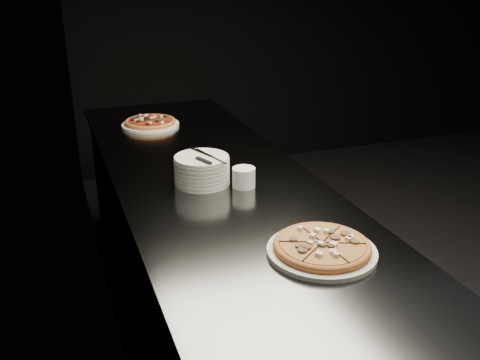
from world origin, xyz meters
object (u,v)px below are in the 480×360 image
object	(u,v)px
ramekin	(244,177)
counter	(216,280)
plate_stack	(202,170)
pizza_mushroom	(322,248)
pizza_tomato	(150,123)
cutlery	(205,157)

from	to	relation	value
ramekin	counter	bearing A→B (deg)	119.34
plate_stack	pizza_mushroom	bearing A→B (deg)	-74.90
pizza_tomato	pizza_mushroom	bearing A→B (deg)	-82.19
counter	pizza_tomato	distance (m)	0.91
counter	cutlery	bearing A→B (deg)	-129.36
pizza_tomato	plate_stack	world-z (taller)	plate_stack
pizza_tomato	cutlery	size ratio (longest dim) A/B	1.51
counter	pizza_tomato	xyz separation A→B (m)	(-0.09, 0.77, 0.48)
pizza_tomato	plate_stack	xyz separation A→B (m)	(0.03, -0.81, 0.03)
pizza_tomato	cutlery	distance (m)	0.83
pizza_tomato	ramekin	bearing A→B (deg)	-79.76
counter	pizza_tomato	bearing A→B (deg)	96.56
pizza_mushroom	ramekin	bearing A→B (deg)	93.65
counter	plate_stack	size ratio (longest dim) A/B	12.21
cutlery	plate_stack	bearing A→B (deg)	96.55
pizza_mushroom	ramekin	world-z (taller)	ramekin
plate_stack	cutlery	size ratio (longest dim) A/B	0.94
counter	pizza_mushroom	bearing A→B (deg)	-80.75
pizza_mushroom	plate_stack	xyz separation A→B (m)	(-0.17, 0.62, 0.03)
plate_stack	cutlery	xyz separation A→B (m)	(0.01, -0.02, 0.06)
plate_stack	ramekin	size ratio (longest dim) A/B	2.40
pizza_mushroom	pizza_tomato	world-z (taller)	pizza_mushroom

